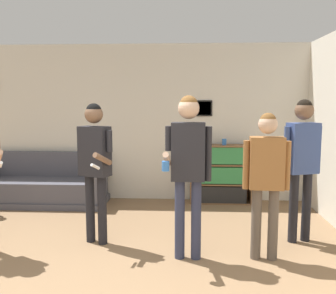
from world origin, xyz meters
TOP-DOWN VIEW (x-y plane):
  - wall_back at (-0.00, 3.80)m, footprint 8.48×0.08m
  - couch at (-1.40, 3.38)m, footprint 2.07×0.80m
  - bookshelf at (1.57, 3.58)m, footprint 1.04×0.30m
  - person_player_foreground_center at (-0.11, 1.67)m, footprint 0.47×0.58m
  - person_watcher_holding_cup at (1.02, 1.26)m, footprint 0.52×0.44m
  - person_spectator_near_bookshelf at (1.85, 1.30)m, footprint 0.50×0.23m
  - person_spectator_far_right at (2.40, 1.85)m, footprint 0.48×0.30m
  - drinking_cup at (1.62, 3.58)m, footprint 0.07×0.07m

SIDE VIEW (x-z plane):
  - couch at x=-1.40m, z-range -0.14..0.71m
  - bookshelf at x=1.57m, z-range 0.00..0.99m
  - person_spectator_near_bookshelf at x=1.85m, z-range 0.18..1.79m
  - drinking_cup at x=1.62m, z-range 1.00..1.10m
  - person_player_foreground_center at x=-0.11m, z-range 0.20..1.91m
  - person_spectator_far_right at x=2.40m, z-range 0.21..1.97m
  - person_watcher_holding_cup at x=1.02m, z-range 0.22..2.02m
  - wall_back at x=0.00m, z-range 0.00..2.70m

